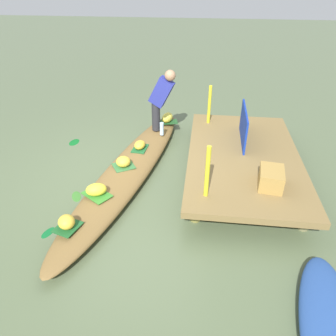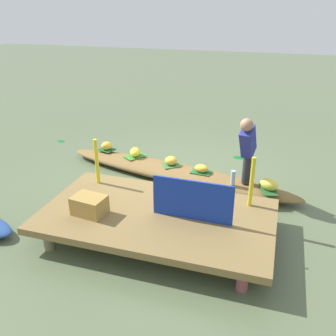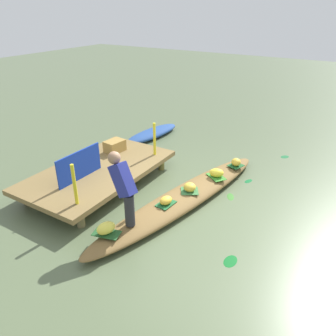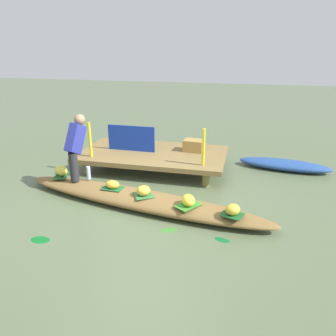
{
  "view_description": "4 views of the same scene",
  "coord_description": "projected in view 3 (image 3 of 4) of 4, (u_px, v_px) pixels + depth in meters",
  "views": [
    {
      "loc": [
        4.41,
        1.18,
        2.97
      ],
      "look_at": [
        0.36,
        0.69,
        0.42
      ],
      "focal_mm": 34.34,
      "sensor_mm": 36.0,
      "label": 1
    },
    {
      "loc": [
        -1.73,
        5.97,
        3.03
      ],
      "look_at": [
        0.05,
        0.27,
        0.32
      ],
      "focal_mm": 39.11,
      "sensor_mm": 36.0,
      "label": 2
    },
    {
      "loc": [
        -4.75,
        -2.55,
        3.45
      ],
      "look_at": [
        0.31,
        0.54,
        0.48
      ],
      "focal_mm": 35.39,
      "sensor_mm": 36.0,
      "label": 3
    },
    {
      "loc": [
        1.7,
        -4.94,
        2.62
      ],
      "look_at": [
        0.37,
        0.6,
        0.51
      ],
      "focal_mm": 35.66,
      "sensor_mm": 36.0,
      "label": 4
    }
  ],
  "objects": [
    {
      "name": "canal_water",
      "position": [
        184.0,
        203.0,
        6.36
      ],
      "size": [
        40.0,
        40.0,
        0.0
      ],
      "primitive_type": "plane",
      "color": "#546343",
      "rests_on": "ground"
    },
    {
      "name": "dock_platform",
      "position": [
        99.0,
        171.0,
        6.87
      ],
      "size": [
        3.2,
        1.8,
        0.38
      ],
      "color": "olive",
      "rests_on": "ground"
    },
    {
      "name": "vendor_boat",
      "position": [
        184.0,
        198.0,
        6.31
      ],
      "size": [
        4.76,
        1.57,
        0.23
      ],
      "primitive_type": "ellipsoid",
      "rotation": [
        0.0,
        0.0,
        -0.19
      ],
      "color": "brown",
      "rests_on": "ground"
    },
    {
      "name": "moored_boat",
      "position": [
        152.0,
        133.0,
        9.44
      ],
      "size": [
        2.03,
        0.83,
        0.21
      ],
      "primitive_type": "ellipsoid",
      "rotation": [
        0.0,
        0.0,
        -0.14
      ],
      "color": "#26498D",
      "rests_on": "ground"
    },
    {
      "name": "leaf_mat_0",
      "position": [
        107.0,
        233.0,
        5.14
      ],
      "size": [
        0.34,
        0.47,
        0.01
      ],
      "primitive_type": "cube",
      "rotation": [
        0.0,
        0.0,
        1.82
      ],
      "color": "#215025",
      "rests_on": "vendor_boat"
    },
    {
      "name": "banana_bunch_0",
      "position": [
        106.0,
        228.0,
        5.1
      ],
      "size": [
        0.35,
        0.29,
        0.2
      ],
      "primitive_type": "ellipsoid",
      "rotation": [
        0.0,
        0.0,
        2.73
      ],
      "color": "#F9E750",
      "rests_on": "vendor_boat"
    },
    {
      "name": "leaf_mat_1",
      "position": [
        216.0,
        176.0,
        6.82
      ],
      "size": [
        0.45,
        0.49,
        0.01
      ],
      "primitive_type": "cube",
      "rotation": [
        0.0,
        0.0,
        0.97
      ],
      "color": "#38842B",
      "rests_on": "vendor_boat"
    },
    {
      "name": "banana_bunch_1",
      "position": [
        217.0,
        173.0,
        6.78
      ],
      "size": [
        0.29,
        0.34,
        0.17
      ],
      "primitive_type": "ellipsoid",
      "rotation": [
        0.0,
        0.0,
        1.92
      ],
      "color": "yellow",
      "rests_on": "vendor_boat"
    },
    {
      "name": "leaf_mat_2",
      "position": [
        166.0,
        204.0,
        5.89
      ],
      "size": [
        0.38,
        0.27,
        0.01
      ],
      "primitive_type": "cube",
      "rotation": [
        0.0,
        0.0,
        3.05
      ],
      "color": "#1E5F2E",
      "rests_on": "vendor_boat"
    },
    {
      "name": "banana_bunch_2",
      "position": [
        166.0,
        200.0,
        5.86
      ],
      "size": [
        0.28,
        0.22,
        0.14
      ],
      "primitive_type": "ellipsoid",
      "rotation": [
        0.0,
        0.0,
        6.12
      ],
      "color": "yellow",
      "rests_on": "vendor_boat"
    },
    {
      "name": "leaf_mat_3",
      "position": [
        190.0,
        191.0,
        6.3
      ],
      "size": [
        0.43,
        0.44,
        0.01
      ],
      "primitive_type": "cube",
      "rotation": [
        0.0,
        0.0,
        2.12
      ],
      "color": "#38743B",
      "rests_on": "vendor_boat"
    },
    {
      "name": "banana_bunch_3",
      "position": [
        190.0,
        187.0,
        6.26
      ],
      "size": [
        0.33,
        0.33,
        0.17
      ],
      "primitive_type": "ellipsoid",
      "rotation": [
        0.0,
        0.0,
        4.0
      ],
      "color": "gold",
      "rests_on": "vendor_boat"
    },
    {
      "name": "leaf_mat_4",
      "position": [
        236.0,
        166.0,
        7.28
      ],
      "size": [
        0.38,
        0.35,
        0.01
      ],
      "primitive_type": "cube",
      "rotation": [
        0.0,
        0.0,
        2.83
      ],
      "color": "#1C5726",
      "rests_on": "vendor_boat"
    },
    {
      "name": "banana_bunch_4",
      "position": [
        236.0,
        162.0,
        7.24
      ],
      "size": [
        0.3,
        0.29,
        0.17
      ],
      "primitive_type": "ellipsoid",
      "rotation": [
        0.0,
        0.0,
        3.73
      ],
      "color": "gold",
      "rests_on": "vendor_boat"
    },
    {
      "name": "vendor_person",
      "position": [
        123.0,
        185.0,
        5.11
      ],
      "size": [
        0.27,
        0.52,
        1.2
      ],
      "color": "#28282D",
      "rests_on": "vendor_boat"
    },
    {
      "name": "water_bottle",
      "position": [
        131.0,
        209.0,
        5.52
      ],
      "size": [
        0.08,
        0.08,
        0.25
      ],
      "primitive_type": "cylinder",
      "color": "silver",
      "rests_on": "vendor_boat"
    },
    {
      "name": "market_banner",
      "position": [
        79.0,
        165.0,
        6.34
      ],
      "size": [
        1.09,
        0.05,
        0.57
      ],
      "primitive_type": "cube",
      "rotation": [
        0.0,
        0.0,
        -0.02
      ],
      "color": "#14329E",
      "rests_on": "dock_platform"
    },
    {
      "name": "railing_post_west",
      "position": [
        75.0,
        185.0,
        5.48
      ],
      "size": [
        0.06,
        0.06,
        0.74
      ],
      "primitive_type": "cylinder",
      "color": "yellow",
      "rests_on": "dock_platform"
    },
    {
      "name": "railing_post_east",
      "position": [
        155.0,
        139.0,
        7.31
      ],
      "size": [
        0.06,
        0.06,
        0.74
      ],
      "primitive_type": "cylinder",
      "color": "yellow",
      "rests_on": "dock_platform"
    },
    {
      "name": "produce_crate",
      "position": [
        115.0,
        146.0,
        7.59
      ],
      "size": [
        0.48,
        0.37,
        0.26
      ],
      "primitive_type": "cube",
      "rotation": [
        0.0,
        0.0,
        -0.13
      ],
      "color": "#A5803E",
      "rests_on": "dock_platform"
    },
    {
      "name": "drifting_plant_0",
      "position": [
        230.0,
        197.0,
        6.56
      ],
      "size": [
        0.31,
        0.24,
        0.01
      ],
      "primitive_type": "ellipsoid",
      "rotation": [
        0.0,
        0.0,
        0.45
      ],
      "color": "#3A782B",
      "rests_on": "ground"
    },
    {
      "name": "drifting_plant_1",
      "position": [
        285.0,
        157.0,
        8.25
      ],
      "size": [
        0.28,
        0.25,
        0.01
      ],
      "primitive_type": "ellipsoid",
      "rotation": [
        0.0,
        0.0,
        2.64
      ],
      "color": "#165E2E",
      "rests_on": "ground"
    },
    {
      "name": "drifting_plant_2",
      "position": [
        230.0,
        261.0,
        4.92
      ],
      "size": [
        0.3,
        0.19,
        0.01
      ],
      "primitive_type": "ellipsoid",
      "rotation": [
        0.0,
        0.0,
        3.12
      ],
      "color": "#0F6321",
      "rests_on": "ground"
    },
    {
      "name": "drifting_plant_3",
      "position": [
        248.0,
        181.0,
        7.13
      ],
      "size": [
        0.25,
        0.18,
        0.01
      ],
      "primitive_type": "ellipsoid",
      "rotation": [
        0.0,
        0.0,
        2.85
      ],
      "color": "#10602A",
      "rests_on": "ground"
    }
  ]
}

